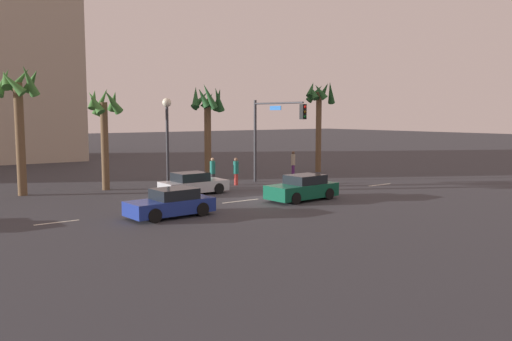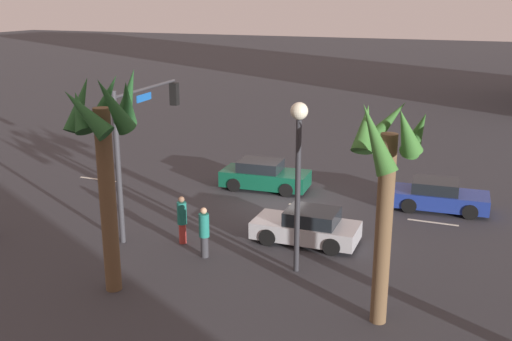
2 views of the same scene
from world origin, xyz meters
name	(u,v)px [view 2 (image 2 of 2)]	position (x,y,z in m)	size (l,w,h in m)	color
ground_plane	(278,203)	(0.00, 0.00, 0.00)	(220.00, 220.00, 0.00)	#333338
lane_stripe_2	(433,222)	(-6.69, 0.00, 0.01)	(2.03, 0.14, 0.01)	silver
lane_stripe_3	(314,207)	(-1.68, 0.00, 0.01)	(2.34, 0.14, 0.01)	silver
lane_stripe_4	(98,179)	(9.62, 0.00, 0.01)	(2.14, 0.14, 0.01)	silver
car_1	(264,176)	(1.30, -1.67, 0.64)	(4.21, 2.06, 1.38)	#0F5138
car_2	(439,196)	(-6.74, -1.69, 0.60)	(4.05, 1.99, 1.30)	navy
car_3	(307,227)	(-2.50, 3.82, 0.60)	(3.92, 1.90, 1.30)	#B7B7BC
traffic_signal	(141,131)	(4.01, 4.58, 3.90)	(0.52, 5.13, 5.70)	#38383D
streetlamp	(298,154)	(-2.88, 6.31, 4.04)	(0.56, 0.56, 5.72)	#2D2D33
pedestrian_1	(204,231)	(0.47, 6.45, 0.97)	(0.42, 0.42, 1.85)	#333338
pedestrian_2	(182,219)	(1.78, 5.62, 0.97)	(0.42, 0.42, 1.83)	#BF3833
palm_tree_0	(387,165)	(-6.04, 8.60, 4.61)	(2.28, 2.57, 6.44)	brown
palm_tree_3	(105,133)	(2.03, 9.61, 5.01)	(2.51, 2.56, 6.96)	brown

